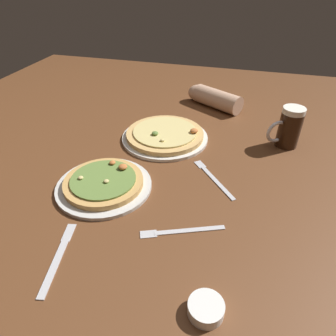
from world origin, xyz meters
name	(u,v)px	position (x,y,z in m)	size (l,w,h in m)	color
ground_plane	(168,176)	(0.00, 0.00, -0.01)	(2.40, 2.40, 0.03)	brown
pizza_plate_near	(104,183)	(-0.17, -0.13, 0.02)	(0.30, 0.30, 0.05)	silver
pizza_plate_far	(165,135)	(-0.07, 0.22, 0.02)	(0.34, 0.34, 0.05)	silver
beer_mug_dark	(289,128)	(0.39, 0.29, 0.08)	(0.13, 0.10, 0.15)	black
ramekin_sauce	(206,309)	(0.20, -0.45, 0.01)	(0.08, 0.08, 0.03)	white
fork_left	(213,178)	(0.15, 0.01, 0.00)	(0.16, 0.19, 0.01)	silver
knife_right	(58,256)	(-0.17, -0.40, 0.00)	(0.07, 0.22, 0.01)	silver
fork_spare	(181,231)	(0.10, -0.25, 0.00)	(0.22, 0.10, 0.01)	silver
diner_arm	(212,98)	(0.06, 0.59, 0.04)	(0.27, 0.19, 0.09)	tan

